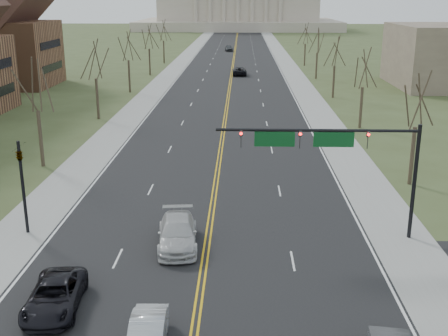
# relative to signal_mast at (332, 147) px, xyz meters

# --- Properties ---
(road) EXTENTS (20.00, 380.00, 0.01)m
(road) POSITION_rel_signal_mast_xyz_m (-7.45, 96.50, -5.76)
(road) COLOR black
(road) RESTS_ON ground
(cross_road) EXTENTS (120.00, 14.00, 0.01)m
(cross_road) POSITION_rel_signal_mast_xyz_m (-7.45, -7.50, -5.76)
(cross_road) COLOR black
(cross_road) RESTS_ON ground
(sidewalk_left) EXTENTS (4.00, 380.00, 0.03)m
(sidewalk_left) POSITION_rel_signal_mast_xyz_m (-19.45, 96.50, -5.75)
(sidewalk_left) COLOR gray
(sidewalk_left) RESTS_ON ground
(sidewalk_right) EXTENTS (4.00, 380.00, 0.03)m
(sidewalk_right) POSITION_rel_signal_mast_xyz_m (4.55, 96.50, -5.75)
(sidewalk_right) COLOR gray
(sidewalk_right) RESTS_ON ground
(center_line) EXTENTS (0.42, 380.00, 0.01)m
(center_line) POSITION_rel_signal_mast_xyz_m (-7.45, 96.50, -5.75)
(center_line) COLOR gold
(center_line) RESTS_ON road
(edge_line_left) EXTENTS (0.15, 380.00, 0.01)m
(edge_line_left) POSITION_rel_signal_mast_xyz_m (-17.25, 96.50, -5.75)
(edge_line_left) COLOR silver
(edge_line_left) RESTS_ON road
(edge_line_right) EXTENTS (0.15, 380.00, 0.01)m
(edge_line_right) POSITION_rel_signal_mast_xyz_m (2.35, 96.50, -5.75)
(edge_line_right) COLOR silver
(edge_line_right) RESTS_ON road
(signal_mast) EXTENTS (12.12, 0.44, 7.20)m
(signal_mast) POSITION_rel_signal_mast_xyz_m (0.00, 0.00, 0.00)
(signal_mast) COLOR black
(signal_mast) RESTS_ON ground
(signal_left) EXTENTS (0.32, 0.36, 6.00)m
(signal_left) POSITION_rel_signal_mast_xyz_m (-18.95, 0.00, -2.05)
(signal_left) COLOR black
(signal_left) RESTS_ON ground
(tree_r_0) EXTENTS (3.74, 3.74, 8.50)m
(tree_r_0) POSITION_rel_signal_mast_xyz_m (8.05, 10.50, 0.79)
(tree_r_0) COLOR #33281E
(tree_r_0) RESTS_ON ground
(tree_l_0) EXTENTS (3.96, 3.96, 9.00)m
(tree_l_0) POSITION_rel_signal_mast_xyz_m (-22.95, 14.50, 1.18)
(tree_l_0) COLOR #33281E
(tree_l_0) RESTS_ON ground
(tree_r_1) EXTENTS (3.74, 3.74, 8.50)m
(tree_r_1) POSITION_rel_signal_mast_xyz_m (8.05, 30.50, 0.79)
(tree_r_1) COLOR #33281E
(tree_r_1) RESTS_ON ground
(tree_l_1) EXTENTS (3.96, 3.96, 9.00)m
(tree_l_1) POSITION_rel_signal_mast_xyz_m (-22.95, 34.50, 1.18)
(tree_l_1) COLOR #33281E
(tree_l_1) RESTS_ON ground
(tree_r_2) EXTENTS (3.74, 3.74, 8.50)m
(tree_r_2) POSITION_rel_signal_mast_xyz_m (8.05, 50.50, 0.79)
(tree_r_2) COLOR #33281E
(tree_r_2) RESTS_ON ground
(tree_l_2) EXTENTS (3.96, 3.96, 9.00)m
(tree_l_2) POSITION_rel_signal_mast_xyz_m (-22.95, 54.50, 1.18)
(tree_l_2) COLOR #33281E
(tree_l_2) RESTS_ON ground
(tree_r_3) EXTENTS (3.74, 3.74, 8.50)m
(tree_r_3) POSITION_rel_signal_mast_xyz_m (8.05, 70.50, 0.79)
(tree_r_3) COLOR #33281E
(tree_r_3) RESTS_ON ground
(tree_l_3) EXTENTS (3.96, 3.96, 9.00)m
(tree_l_3) POSITION_rel_signal_mast_xyz_m (-22.95, 74.50, 1.18)
(tree_l_3) COLOR #33281E
(tree_l_3) RESTS_ON ground
(tree_r_4) EXTENTS (3.74, 3.74, 8.50)m
(tree_r_4) POSITION_rel_signal_mast_xyz_m (8.05, 90.50, 0.79)
(tree_r_4) COLOR #33281E
(tree_r_4) RESTS_ON ground
(tree_l_4) EXTENTS (3.96, 3.96, 9.00)m
(tree_l_4) POSITION_rel_signal_mast_xyz_m (-22.95, 94.50, 1.18)
(tree_l_4) COLOR #33281E
(tree_l_4) RESTS_ON ground
(car_sb_inner_lead) EXTENTS (1.66, 4.31, 1.40)m
(car_sb_inner_lead) POSITION_rel_signal_mast_xyz_m (-9.30, -12.11, -5.05)
(car_sb_inner_lead) COLOR #B2B6BB
(car_sb_inner_lead) RESTS_ON road
(car_sb_outer_lead) EXTENTS (2.83, 5.37, 1.44)m
(car_sb_outer_lead) POSITION_rel_signal_mast_xyz_m (-14.25, -9.00, -5.03)
(car_sb_outer_lead) COLOR black
(car_sb_outer_lead) RESTS_ON road
(car_sb_inner_second) EXTENTS (2.86, 5.84, 1.64)m
(car_sb_inner_second) POSITION_rel_signal_mast_xyz_m (-9.19, -1.67, -4.93)
(car_sb_inner_second) COLOR #BABABA
(car_sb_inner_second) RESTS_ON road
(car_far_nb) EXTENTS (2.71, 5.64, 1.55)m
(car_far_nb) POSITION_rel_signal_mast_xyz_m (-5.91, 75.07, -4.97)
(car_far_nb) COLOR black
(car_far_nb) RESTS_ON road
(car_far_sb) EXTENTS (2.45, 5.02, 1.65)m
(car_far_sb) POSITION_rel_signal_mast_xyz_m (-9.09, 124.39, -4.92)
(car_far_sb) COLOR #44484B
(car_far_sb) RESTS_ON road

